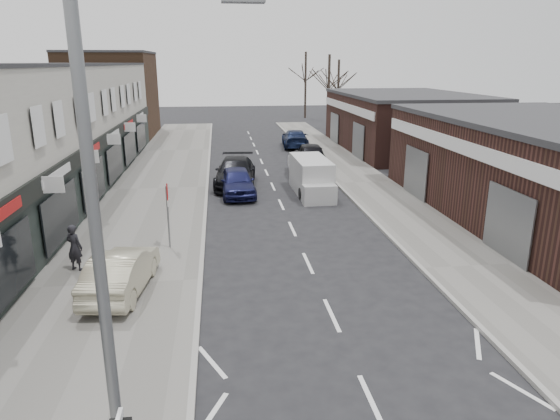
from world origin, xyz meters
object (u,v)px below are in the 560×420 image
object	(u,v)px
street_lamp	(114,268)
parked_car_left_b	(236,172)
warning_sign	(168,196)
parked_car_right_c	(295,138)
pedestrian	(74,247)
parked_car_right_b	(310,154)
white_van	(312,177)
sedan_on_pavement	(121,271)
parked_car_right_a	(304,163)
parked_car_left_a	(237,182)

from	to	relation	value
street_lamp	parked_car_left_b	bearing A→B (deg)	84.31
warning_sign	street_lamp	bearing A→B (deg)	-87.16
warning_sign	parked_car_right_c	world-z (taller)	warning_sign
street_lamp	pedestrian	distance (m)	12.13
parked_car_right_b	warning_sign	bearing A→B (deg)	64.87
parked_car_right_b	parked_car_right_c	xyz separation A→B (m)	(0.10, 7.91, -0.06)
white_van	parked_car_right_c	world-z (taller)	white_van
warning_sign	sedan_on_pavement	size ratio (longest dim) A/B	0.64
white_van	parked_car_left_b	xyz separation A→B (m)	(-4.20, 2.36, -0.12)
parked_car_right_a	warning_sign	bearing A→B (deg)	62.10
parked_car_right_b	parked_car_left_b	bearing A→B (deg)	48.49
parked_car_left_b	parked_car_right_b	size ratio (longest dim) A/B	1.17
parked_car_right_a	parked_car_right_b	size ratio (longest dim) A/B	1.00
pedestrian	parked_car_right_a	world-z (taller)	pedestrian
parked_car_left_b	parked_car_right_a	world-z (taller)	parked_car_left_b
street_lamp	warning_sign	distance (m)	13.04
warning_sign	white_van	world-z (taller)	warning_sign
street_lamp	white_van	xyz separation A→B (m)	(6.53, 20.96, -3.68)
street_lamp	parked_car_right_b	xyz separation A→B (m)	(7.92, 29.11, -3.80)
parked_car_left_b	parked_car_right_c	xyz separation A→B (m)	(5.70, 13.69, -0.06)
pedestrian	parked_car_right_a	bearing A→B (deg)	-101.13
street_lamp	parked_car_right_a	distance (m)	26.84
street_lamp	parked_car_right_a	xyz separation A→B (m)	(6.89, 25.66, -3.83)
sedan_on_pavement	parked_car_right_b	distance (m)	22.40
parked_car_left_b	parked_car_right_a	xyz separation A→B (m)	(4.56, 2.33, -0.03)
parked_car_left_a	parked_car_right_a	world-z (taller)	parked_car_right_a
sedan_on_pavement	parked_car_left_a	distance (m)	12.82
parked_car_left_b	parked_car_right_b	world-z (taller)	parked_car_right_b
parked_car_left_a	parked_car_right_c	size ratio (longest dim) A/B	0.86
street_lamp	warning_sign	xyz separation A→B (m)	(-0.63, 12.80, -2.42)
warning_sign	white_van	size ratio (longest dim) A/B	0.53
pedestrian	parked_car_left_b	bearing A→B (deg)	-91.40
parked_car_right_c	parked_car_right_b	bearing A→B (deg)	93.89
white_van	pedestrian	xyz separation A→B (m)	(-10.27, -10.03, 0.02)
warning_sign	parked_car_right_a	xyz separation A→B (m)	(7.52, 12.86, -1.41)
white_van	sedan_on_pavement	xyz separation A→B (m)	(-8.34, -12.03, -0.12)
parked_car_right_c	white_van	bearing A→B (deg)	89.30
sedan_on_pavement	parked_car_left_a	bearing A→B (deg)	-101.84
sedan_on_pavement	parked_car_right_a	size ratio (longest dim) A/B	0.87
parked_car_left_a	parked_car_right_a	distance (m)	6.47
warning_sign	parked_car_right_c	xyz separation A→B (m)	(8.66, 24.21, -1.44)
pedestrian	warning_sign	bearing A→B (deg)	-124.36
street_lamp	sedan_on_pavement	size ratio (longest dim) A/B	1.91
white_van	parked_car_right_a	world-z (taller)	white_van
parked_car_right_a	parked_car_left_b	bearing A→B (deg)	29.52
street_lamp	warning_sign	world-z (taller)	street_lamp
white_van	parked_car_right_a	xyz separation A→B (m)	(0.36, 4.69, -0.14)
parked_car_left_a	parked_car_right_a	bearing A→B (deg)	42.27
pedestrian	parked_car_left_b	distance (m)	13.80
parked_car_right_a	pedestrian	bearing A→B (deg)	56.59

